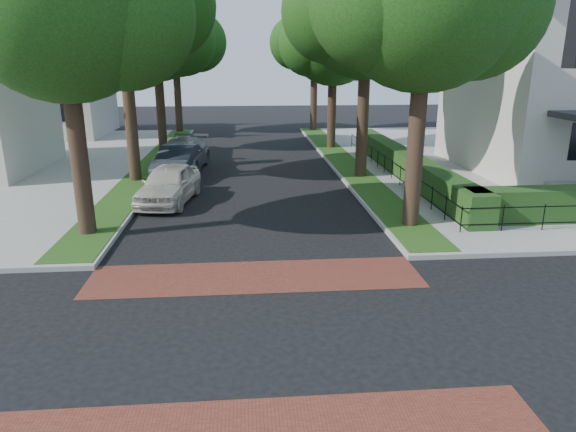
% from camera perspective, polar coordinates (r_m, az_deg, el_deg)
% --- Properties ---
extents(ground, '(120.00, 120.00, 0.00)m').
position_cam_1_polar(ground, '(11.23, -3.23, -13.25)').
color(ground, black).
rests_on(ground, ground).
extents(crosswalk_far, '(9.00, 2.20, 0.01)m').
position_cam_1_polar(crosswalk_far, '(14.09, -3.62, -6.72)').
color(crosswalk_far, maroon).
rests_on(crosswalk_far, ground).
extents(grass_strip_ne, '(1.60, 29.80, 0.02)m').
position_cam_1_polar(grass_strip_ne, '(29.87, 6.13, 6.15)').
color(grass_strip_ne, '#1E4614').
rests_on(grass_strip_ne, sidewalk_ne).
extents(grass_strip_nw, '(1.60, 29.80, 0.02)m').
position_cam_1_polar(grass_strip_nw, '(29.80, -14.83, 5.66)').
color(grass_strip_nw, '#1E4614').
rests_on(grass_strip_nw, sidewalk_nw).
extents(tree_right_mid, '(8.25, 7.09, 11.22)m').
position_cam_1_polar(tree_right_mid, '(25.75, 8.92, 21.87)').
color(tree_right_mid, black).
rests_on(tree_right_mid, sidewalk_ne).
extents(tree_right_far, '(7.25, 6.23, 9.74)m').
position_cam_1_polar(tree_right_far, '(34.46, 5.18, 18.85)').
color(tree_right_far, black).
rests_on(tree_right_far, sidewalk_ne).
extents(tree_right_back, '(7.50, 6.45, 10.20)m').
position_cam_1_polar(tree_right_back, '(43.38, 3.07, 18.93)').
color(tree_right_back, black).
rests_on(tree_right_back, sidewalk_ne).
extents(tree_left_near, '(7.50, 6.45, 10.20)m').
position_cam_1_polar(tree_left_near, '(17.81, -23.35, 20.82)').
color(tree_left_near, black).
rests_on(tree_left_near, sidewalk_nw).
extents(tree_left_far, '(7.00, 6.02, 9.86)m').
position_cam_1_polar(tree_left_far, '(34.37, -14.27, 18.79)').
color(tree_left_far, black).
rests_on(tree_left_far, sidewalk_nw).
extents(tree_left_back, '(7.75, 6.66, 10.44)m').
position_cam_1_polar(tree_left_back, '(43.31, -12.34, 18.79)').
color(tree_left_back, black).
rests_on(tree_left_back, sidewalk_nw).
extents(hedge_main_road, '(1.00, 18.00, 1.20)m').
position_cam_1_polar(hedge_main_road, '(26.41, 12.77, 5.74)').
color(hedge_main_road, '#1E4116').
rests_on(hedge_main_road, sidewalk_ne).
extents(fence_main_road, '(0.06, 18.00, 0.90)m').
position_cam_1_polar(fence_main_road, '(26.21, 11.07, 5.43)').
color(fence_main_road, black).
rests_on(fence_main_road, sidewalk_ne).
extents(house_left_far, '(10.00, 9.00, 10.14)m').
position_cam_1_polar(house_left_far, '(44.44, -25.79, 14.43)').
color(house_left_far, beige).
rests_on(house_left_far, sidewalk_nw).
extents(parked_car_front, '(2.56, 4.87, 1.58)m').
position_cam_1_polar(parked_car_front, '(21.73, -13.09, 3.50)').
color(parked_car_front, beige).
rests_on(parked_car_front, ground).
extents(parked_car_middle, '(2.22, 4.97, 1.58)m').
position_cam_1_polar(parked_car_middle, '(26.50, -12.15, 5.91)').
color(parked_car_middle, '#1C222B').
rests_on(parked_car_middle, ground).
extents(parked_car_rear, '(2.90, 5.91, 1.65)m').
position_cam_1_polar(parked_car_rear, '(28.26, -11.71, 6.67)').
color(parked_car_rear, slate).
rests_on(parked_car_rear, ground).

